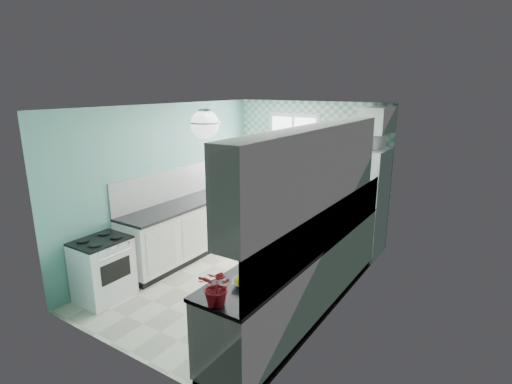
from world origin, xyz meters
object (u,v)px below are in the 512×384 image
Objects in this scene: ceiling_light at (205,124)px; microwave at (364,138)px; fridge at (360,201)px; fruit_bowl at (245,283)px; sink at (340,218)px; potted_plant at (218,287)px; stove at (103,268)px.

microwave is (1.11, 2.60, -0.37)m from ceiling_light.
ceiling_light is 0.20× the size of fridge.
fridge is at bearing 91.47° from fruit_bowl.
sink reaches higher than potted_plant.
fruit_bowl is at bearing -37.30° from ceiling_light.
stove is (-1.20, -0.76, -1.89)m from ceiling_light.
sink is at bearing 89.92° from potted_plant.
potted_plant is (1.20, -1.32, -1.21)m from ceiling_light.
fruit_bowl is at bearing 90.00° from potted_plant.
fridge is 3.02× the size of microwave.
sink is at bearing -84.11° from fridge.
ceiling_light is 3.17m from fridge.
fridge reaches higher than fruit_bowl.
fruit_bowl is (1.20, -0.91, -1.35)m from ceiling_light.
stove is 1.53× the size of sink.
ceiling_light reaches higher than fruit_bowl.
sink is 1.55× the size of potted_plant.
microwave is (-0.09, 3.92, 0.84)m from potted_plant.
stove is 2.56m from potted_plant.
potted_plant is 4.01m from microwave.
stove is (-2.31, -3.36, -0.46)m from fridge.
fridge is 5.21× the size of potted_plant.
ceiling_light is 2.85m from microwave.
potted_plant is at bearing -93.62° from sink.
microwave is (-0.09, 1.11, 1.02)m from sink.
fridge is at bearing 58.80° from stove.
fridge reaches higher than potted_plant.
sink reaches higher than fruit_bowl.
ceiling_light is 2.37m from sink.
ceiling_light is at bearing 142.70° from fruit_bowl.
ceiling_light is 0.59× the size of microwave.
stove is at bearing -123.42° from fridge.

